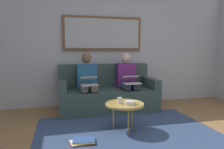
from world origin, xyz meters
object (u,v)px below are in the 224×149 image
at_px(person_left, 127,79).
at_px(laptop_white, 131,80).
at_px(bowl, 130,103).
at_px(cup, 120,101).
at_px(couch, 107,94).
at_px(magazine_stack, 83,141).
at_px(person_right, 87,80).
at_px(laptop_silver, 89,81).
at_px(coffee_table, 125,104).
at_px(framed_mirror, 103,34).

bearing_deg(person_left, laptop_white, 90.00).
bearing_deg(bowl, cup, -34.92).
bearing_deg(laptop_white, couch, -37.66).
xyz_separation_m(couch, magazine_stack, (0.67, 1.52, -0.29)).
bearing_deg(couch, person_right, 9.53).
xyz_separation_m(cup, person_right, (0.33, -1.12, 0.16)).
distance_m(couch, laptop_white, 0.60).
xyz_separation_m(couch, cup, (0.08, 1.19, 0.14)).
relative_size(cup, person_left, 0.08).
relative_size(bowl, magazine_stack, 0.49).
relative_size(person_left, laptop_silver, 3.27).
xyz_separation_m(bowl, person_right, (0.46, -1.21, 0.18)).
distance_m(coffee_table, laptop_white, 1.02).
xyz_separation_m(person_left, magazine_stack, (1.07, 1.46, -0.58)).
xyz_separation_m(bowl, magazine_stack, (0.72, 0.24, -0.40)).
distance_m(framed_mirror, cup, 1.93).
height_order(cup, magazine_stack, cup).
bearing_deg(framed_mirror, person_left, 131.67).
relative_size(cup, laptop_silver, 0.26).
xyz_separation_m(framed_mirror, laptop_silver, (0.41, 0.70, -0.92)).
height_order(couch, coffee_table, couch).
relative_size(coffee_table, magazine_stack, 1.72).
relative_size(cup, bowl, 0.55).
bearing_deg(person_right, laptop_white, 163.19).
xyz_separation_m(framed_mirror, person_left, (-0.41, 0.46, -0.94)).
bearing_deg(framed_mirror, laptop_white, 120.06).
xyz_separation_m(coffee_table, magazine_stack, (0.66, 0.31, -0.36)).
xyz_separation_m(framed_mirror, coffee_table, (0.01, 1.61, -1.16)).
xyz_separation_m(cup, laptop_white, (-0.48, -0.88, 0.18)).
xyz_separation_m(coffee_table, laptop_silver, (0.40, -0.91, 0.24)).
height_order(framed_mirror, magazine_stack, framed_mirror).
height_order(person_right, laptop_silver, person_right).
distance_m(couch, person_left, 0.51).
height_order(person_right, magazine_stack, person_right).
bearing_deg(couch, framed_mirror, -90.00).
distance_m(couch, framed_mirror, 1.30).
relative_size(cup, person_right, 0.08).
xyz_separation_m(couch, coffee_table, (0.01, 1.22, 0.08)).
distance_m(coffee_table, bowl, 0.10).
relative_size(framed_mirror, laptop_white, 5.04).
height_order(laptop_white, laptop_silver, laptop_silver).
height_order(bowl, person_right, person_right).
height_order(cup, laptop_silver, laptop_silver).
height_order(laptop_silver, magazine_stack, laptop_silver).
distance_m(bowl, person_left, 1.28).
relative_size(couch, person_left, 1.67).
height_order(framed_mirror, bowl, framed_mirror).
height_order(couch, framed_mirror, framed_mirror).
relative_size(cup, laptop_white, 0.27).
distance_m(laptop_white, laptop_silver, 0.81).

